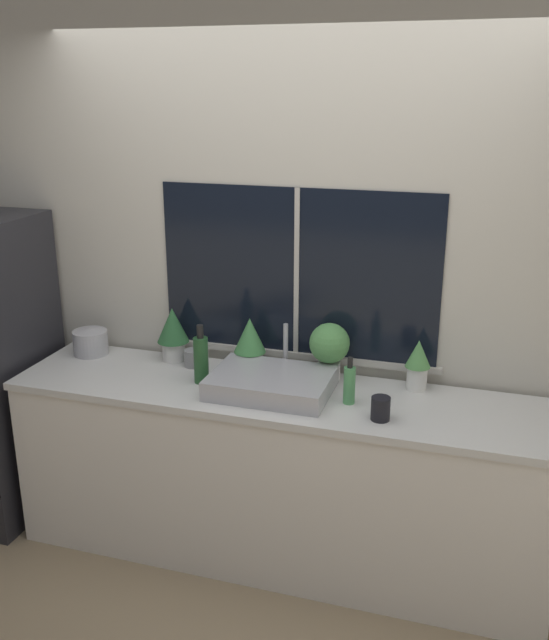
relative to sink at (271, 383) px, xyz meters
The scene contains 14 objects.
ground_plane 0.97m from the sink, 85.09° to the right, with size 14.00×14.00×0.00m, color #937F60.
wall_back 0.56m from the sink, 86.26° to the left, with size 8.00×0.09×2.70m.
wall_left 2.58m from the sink, 151.43° to the left, with size 0.06×7.00×2.70m.
counter 0.49m from the sink, 21.71° to the left, with size 2.56×0.61×0.88m.
sink is the anchor object (origin of this frame).
potted_plant_far_left 0.66m from the sink, 158.98° to the left, with size 0.16×0.16×0.28m.
potted_plant_center_left 0.31m from the sink, 128.71° to the left, with size 0.16×0.16×0.27m.
potted_plant_center_right 0.34m from the sink, 46.69° to the left, with size 0.19×0.19×0.28m.
potted_plant_far_right 0.69m from the sink, 19.92° to the left, with size 0.12×0.12×0.24m.
soap_bottle 0.37m from the sink, ahead, with size 0.05×0.05×0.22m.
bottle_tall 0.36m from the sink, behind, with size 0.07×0.07×0.29m.
mug_black 0.55m from the sink, 14.64° to the right, with size 0.08×0.08×0.10m.
mug_grey 0.51m from the sink, 159.10° to the left, with size 0.09×0.09×0.09m.
kettle 1.08m from the sink, behind, with size 0.18×0.18×0.14m.
Camera 1 is at (0.90, -2.62, 2.25)m, focal length 40.00 mm.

